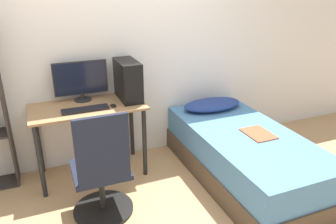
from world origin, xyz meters
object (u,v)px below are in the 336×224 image
keyboard (85,109)px  pc_tower (128,80)px  bed (244,155)px  monitor (81,80)px  office_chair (102,179)px

keyboard → pc_tower: size_ratio=1.02×
bed → pc_tower: 1.40m
bed → monitor: bearing=149.5°
keyboard → pc_tower: bearing=18.8°
office_chair → bed: size_ratio=0.53×
monitor → pc_tower: bearing=-16.7°
bed → keyboard: bearing=159.4°
monitor → pc_tower: 0.47m
office_chair → monitor: bearing=88.8°
pc_tower → bed: bearing=-35.7°
office_chair → monitor: monitor is taller
office_chair → keyboard: (-0.00, 0.60, 0.40)m
office_chair → keyboard: office_chair is taller
office_chair → bed: office_chair is taller
monitor → keyboard: (-0.02, -0.29, -0.21)m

